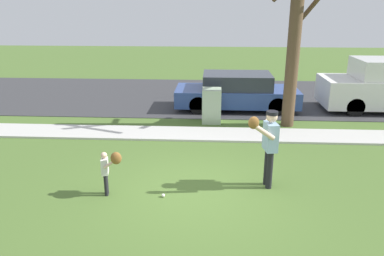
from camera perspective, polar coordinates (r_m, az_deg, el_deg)
name	(u,v)px	position (r m, az deg, el deg)	size (l,w,h in m)	color
ground_plane	(202,136)	(11.23, 1.54, -1.24)	(48.00, 48.00, 0.00)	#4C6B2D
sidewalk_strip	(202,134)	(11.31, 1.56, -0.92)	(36.00, 1.20, 0.06)	beige
road_surface	(206,96)	(16.11, 2.11, 4.95)	(36.00, 6.80, 0.02)	#38383A
person_adult	(269,141)	(7.98, 11.62, -1.93)	(0.67, 0.71, 1.70)	black
person_child	(108,166)	(7.80, -12.64, -5.75)	(0.48, 0.35, 1.00)	black
baseball	(163,195)	(7.84, -4.41, -10.22)	(0.07, 0.07, 0.07)	white
utility_cabinet	(212,106)	(12.39, 3.01, 3.42)	(0.62, 0.63, 1.14)	#9EB293
street_tree_near	(295,28)	(12.02, 15.50, 14.47)	(1.85, 1.89, 5.82)	brown
parked_wagon_blue	(237,92)	(14.04, 6.81, 5.51)	(4.50, 1.80, 1.33)	#2D478C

